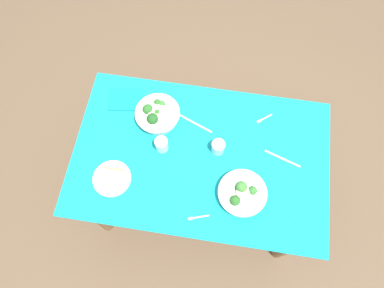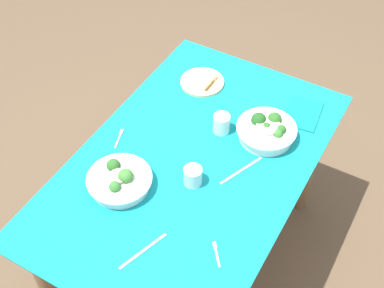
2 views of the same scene
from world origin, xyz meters
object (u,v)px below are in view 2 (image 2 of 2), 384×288
(table_knife_left, at_px, (143,251))
(table_knife_right, at_px, (241,171))
(napkin_folded_upper, at_px, (303,113))
(fork_by_near_bowl, at_px, (119,137))
(water_glass_center, at_px, (221,124))
(water_glass_side, at_px, (193,176))
(bread_side_plate, at_px, (202,82))
(broccoli_bowl_near, at_px, (267,130))
(broccoli_bowl_far, at_px, (120,180))
(fork_by_far_bowl, at_px, (216,253))

(table_knife_left, distance_m, table_knife_right, 0.52)
(table_knife_right, height_order, napkin_folded_upper, napkin_folded_upper)
(fork_by_near_bowl, xyz_separation_m, napkin_folded_upper, (0.52, -0.62, 0.00))
(water_glass_center, bearing_deg, water_glass_side, -173.51)
(bread_side_plate, height_order, water_glass_side, water_glass_side)
(water_glass_side, bearing_deg, broccoli_bowl_near, -21.57)
(broccoli_bowl_far, distance_m, table_knife_right, 0.48)
(napkin_folded_upper, bearing_deg, fork_by_far_bowl, 179.99)
(napkin_folded_upper, bearing_deg, fork_by_near_bowl, 130.07)
(water_glass_center, bearing_deg, broccoli_bowl_far, 156.50)
(bread_side_plate, distance_m, fork_by_near_bowl, 0.50)
(fork_by_near_bowl, height_order, table_knife_left, same)
(fork_by_far_bowl, height_order, table_knife_right, same)
(broccoli_bowl_far, height_order, bread_side_plate, broccoli_bowl_far)
(fork_by_far_bowl, bearing_deg, table_knife_right, -25.43)
(fork_by_far_bowl, bearing_deg, napkin_folded_upper, -38.72)
(broccoli_bowl_near, relative_size, water_glass_side, 3.28)
(table_knife_right, bearing_deg, bread_side_plate, 67.25)
(broccoli_bowl_near, xyz_separation_m, fork_by_near_bowl, (-0.32, 0.54, -0.03))
(water_glass_side, bearing_deg, table_knife_left, -179.70)
(broccoli_bowl_far, xyz_separation_m, fork_by_far_bowl, (-0.08, -0.47, -0.03))
(broccoli_bowl_far, distance_m, water_glass_center, 0.51)
(broccoli_bowl_near, relative_size, water_glass_center, 3.00)
(table_knife_left, relative_size, table_knife_right, 0.97)
(bread_side_plate, height_order, fork_by_far_bowl, bread_side_plate)
(fork_by_far_bowl, height_order, fork_by_near_bowl, same)
(broccoli_bowl_far, xyz_separation_m, broccoli_bowl_near, (0.53, -0.38, 0.00))
(table_knife_right, bearing_deg, broccoli_bowl_far, 150.79)
(fork_by_near_bowl, xyz_separation_m, table_knife_right, (0.09, -0.53, -0.00))
(fork_by_far_bowl, xyz_separation_m, table_knife_right, (0.38, 0.09, -0.00))
(broccoli_bowl_far, height_order, fork_by_far_bowl, broccoli_bowl_far)
(water_glass_center, height_order, table_knife_left, water_glass_center)
(fork_by_near_bowl, height_order, table_knife_right, same)
(water_glass_center, relative_size, fork_by_far_bowl, 0.96)
(water_glass_side, relative_size, fork_by_near_bowl, 0.70)
(water_glass_side, bearing_deg, napkin_folded_upper, -21.81)
(bread_side_plate, bearing_deg, table_knife_left, -164.04)
(water_glass_center, xyz_separation_m, fork_by_far_bowl, (-0.55, -0.27, -0.04))
(table_knife_right, bearing_deg, broccoli_bowl_near, 20.47)
(fork_by_far_bowl, relative_size, fork_by_near_bowl, 0.80)
(broccoli_bowl_near, height_order, water_glass_center, broccoli_bowl_near)
(water_glass_center, relative_size, napkin_folded_upper, 0.42)
(table_knife_left, bearing_deg, broccoli_bowl_near, -172.92)
(broccoli_bowl_far, distance_m, fork_by_far_bowl, 0.48)
(bread_side_plate, xyz_separation_m, napkin_folded_upper, (0.04, -0.49, -0.01))
(water_glass_center, relative_size, fork_by_near_bowl, 0.77)
(broccoli_bowl_far, relative_size, bread_side_plate, 1.24)
(broccoli_bowl_far, xyz_separation_m, bread_side_plate, (0.70, 0.02, -0.02))
(water_glass_side, height_order, napkin_folded_upper, water_glass_side)
(bread_side_plate, xyz_separation_m, water_glass_side, (-0.54, -0.26, 0.03))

